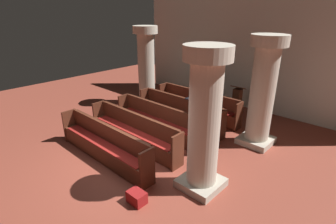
# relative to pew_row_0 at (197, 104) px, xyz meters

# --- Properties ---
(ground_plane) EXTENTS (19.20, 19.20, 0.00)m
(ground_plane) POSITION_rel_pew_row_0_xyz_m (0.63, -3.86, -0.50)
(ground_plane) COLOR brown
(back_wall) EXTENTS (10.00, 0.16, 4.50)m
(back_wall) POSITION_rel_pew_row_0_xyz_m (0.63, 2.22, 1.75)
(back_wall) COLOR silver
(back_wall) RESTS_ON ground
(pew_row_0) EXTENTS (3.46, 0.47, 0.95)m
(pew_row_0) POSITION_rel_pew_row_0_xyz_m (0.00, 0.00, 0.00)
(pew_row_0) COLOR #562819
(pew_row_0) RESTS_ON ground
(pew_row_1) EXTENTS (3.46, 0.46, 0.95)m
(pew_row_1) POSITION_rel_pew_row_0_xyz_m (0.00, -1.02, 0.00)
(pew_row_1) COLOR #562819
(pew_row_1) RESTS_ON ground
(pew_row_2) EXTENTS (3.46, 0.46, 0.95)m
(pew_row_2) POSITION_rel_pew_row_0_xyz_m (0.00, -2.04, 0.00)
(pew_row_2) COLOR #562819
(pew_row_2) RESTS_ON ground
(pew_row_3) EXTENTS (3.46, 0.46, 0.95)m
(pew_row_3) POSITION_rel_pew_row_0_xyz_m (0.00, -3.06, 0.00)
(pew_row_3) COLOR #562819
(pew_row_3) RESTS_ON ground
(pew_row_4) EXTENTS (3.46, 0.46, 0.95)m
(pew_row_4) POSITION_rel_pew_row_0_xyz_m (0.00, -4.08, 0.00)
(pew_row_4) COLOR #562819
(pew_row_4) RESTS_ON ground
(pillar_aisle_side) EXTENTS (0.98, 0.98, 3.15)m
(pillar_aisle_side) POSITION_rel_pew_row_0_xyz_m (2.56, -0.48, 1.14)
(pillar_aisle_side) COLOR #B6AD9A
(pillar_aisle_side) RESTS_ON ground
(pillar_far_side) EXTENTS (0.98, 0.98, 3.15)m
(pillar_far_side) POSITION_rel_pew_row_0_xyz_m (-2.51, -0.19, 1.14)
(pillar_far_side) COLOR #B6AD9A
(pillar_far_side) RESTS_ON ground
(pillar_aisle_rear) EXTENTS (0.96, 0.96, 3.15)m
(pillar_aisle_rear) POSITION_rel_pew_row_0_xyz_m (2.56, -3.26, 1.14)
(pillar_aisle_rear) COLOR #B6AD9A
(pillar_aisle_rear) RESTS_ON ground
(lectern) EXTENTS (0.48, 0.45, 1.08)m
(lectern) POSITION_rel_pew_row_0_xyz_m (0.89, 1.33, -0.05)
(lectern) COLOR #562B1A
(lectern) RESTS_ON ground
(hymn_book) EXTENTS (0.15, 0.21, 0.03)m
(hymn_book) POSITION_rel_pew_row_0_xyz_m (0.23, -0.83, 0.46)
(hymn_book) COLOR black
(hymn_book) RESTS_ON pew_row_1
(kneeler_box_red) EXTENTS (0.38, 0.28, 0.26)m
(kneeler_box_red) POSITION_rel_pew_row_0_xyz_m (1.90, -4.60, -0.37)
(kneeler_box_red) COLOR maroon
(kneeler_box_red) RESTS_ON ground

